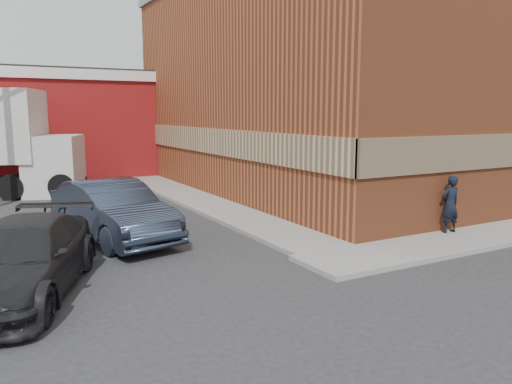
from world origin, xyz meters
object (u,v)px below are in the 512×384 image
man (450,204)px  suv_b (22,259)px  brick_building (349,85)px  sedan (113,211)px

man → suv_b: 10.80m
brick_building → sedan: brick_building is taller
man → suv_b: (-10.77, 0.75, -0.21)m
sedan → suv_b: 4.19m
brick_building → man: brick_building is taller
brick_building → suv_b: brick_building is taller
suv_b → sedan: bearing=76.8°
man → suv_b: size_ratio=0.33×
brick_building → suv_b: bearing=-149.8°
brick_building → suv_b: (-14.62, -8.50, -3.98)m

